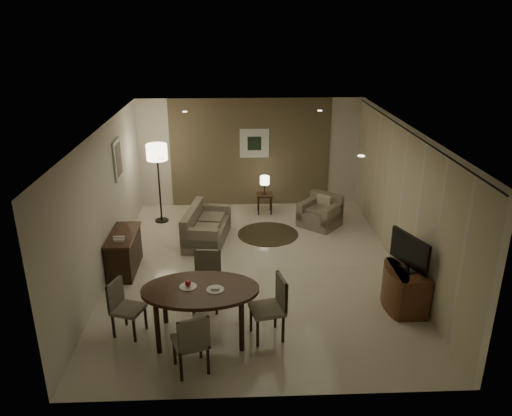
{
  "coord_description": "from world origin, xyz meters",
  "views": [
    {
      "loc": [
        -0.37,
        -8.55,
        4.53
      ],
      "look_at": [
        0.0,
        0.2,
        1.15
      ],
      "focal_mm": 35.0,
      "sensor_mm": 36.0,
      "label": 1
    }
  ],
  "objects_px": {
    "dining_table": "(201,312)",
    "chair_near": "(190,340)",
    "chair_right": "(267,308)",
    "armchair": "(320,211)",
    "floor_lamp": "(159,184)",
    "side_table": "(265,203)",
    "sofa": "(207,225)",
    "console_desk": "(124,252)",
    "tv_cabinet": "(406,288)",
    "chair_left": "(128,309)",
    "chair_far": "(206,282)"
  },
  "relations": [
    {
      "from": "sofa",
      "to": "chair_near",
      "type": "bearing_deg",
      "value": -170.93
    },
    {
      "from": "dining_table",
      "to": "side_table",
      "type": "relative_size",
      "value": 3.55
    },
    {
      "from": "floor_lamp",
      "to": "armchair",
      "type": "bearing_deg",
      "value": -6.82
    },
    {
      "from": "chair_far",
      "to": "floor_lamp",
      "type": "bearing_deg",
      "value": 114.39
    },
    {
      "from": "chair_near",
      "to": "chair_left",
      "type": "relative_size",
      "value": 1.06
    },
    {
      "from": "dining_table",
      "to": "floor_lamp",
      "type": "relative_size",
      "value": 0.93
    },
    {
      "from": "chair_left",
      "to": "sofa",
      "type": "bearing_deg",
      "value": 2.09
    },
    {
      "from": "chair_far",
      "to": "floor_lamp",
      "type": "distance_m",
      "value": 4.02
    },
    {
      "from": "side_table",
      "to": "chair_right",
      "type": "bearing_deg",
      "value": -93.01
    },
    {
      "from": "tv_cabinet",
      "to": "side_table",
      "type": "distance_m",
      "value": 4.82
    },
    {
      "from": "sofa",
      "to": "floor_lamp",
      "type": "xyz_separation_m",
      "value": [
        -1.13,
        1.16,
        0.56
      ]
    },
    {
      "from": "tv_cabinet",
      "to": "chair_near",
      "type": "relative_size",
      "value": 0.97
    },
    {
      "from": "tv_cabinet",
      "to": "dining_table",
      "type": "relative_size",
      "value": 0.52
    },
    {
      "from": "dining_table",
      "to": "chair_near",
      "type": "bearing_deg",
      "value": -97.48
    },
    {
      "from": "tv_cabinet",
      "to": "chair_left",
      "type": "xyz_separation_m",
      "value": [
        -4.41,
        -0.55,
        0.08
      ]
    },
    {
      "from": "sofa",
      "to": "armchair",
      "type": "bearing_deg",
      "value": -65.08
    },
    {
      "from": "dining_table",
      "to": "sofa",
      "type": "distance_m",
      "value": 3.43
    },
    {
      "from": "chair_far",
      "to": "side_table",
      "type": "bearing_deg",
      "value": 80.12
    },
    {
      "from": "console_desk",
      "to": "tv_cabinet",
      "type": "height_order",
      "value": "console_desk"
    },
    {
      "from": "tv_cabinet",
      "to": "side_table",
      "type": "xyz_separation_m",
      "value": [
        -2.08,
        4.35,
        -0.11
      ]
    },
    {
      "from": "chair_near",
      "to": "armchair",
      "type": "xyz_separation_m",
      "value": [
        2.56,
        4.9,
        -0.1
      ]
    },
    {
      "from": "console_desk",
      "to": "chair_near",
      "type": "relative_size",
      "value": 1.3
    },
    {
      "from": "console_desk",
      "to": "side_table",
      "type": "bearing_deg",
      "value": 45.38
    },
    {
      "from": "chair_right",
      "to": "armchair",
      "type": "relative_size",
      "value": 1.21
    },
    {
      "from": "dining_table",
      "to": "chair_left",
      "type": "xyz_separation_m",
      "value": [
        -1.1,
        0.11,
        0.03
      ]
    },
    {
      "from": "tv_cabinet",
      "to": "dining_table",
      "type": "height_order",
      "value": "dining_table"
    },
    {
      "from": "sofa",
      "to": "side_table",
      "type": "xyz_separation_m",
      "value": [
        1.33,
        1.58,
        -0.12
      ]
    },
    {
      "from": "tv_cabinet",
      "to": "sofa",
      "type": "relative_size",
      "value": 0.58
    },
    {
      "from": "dining_table",
      "to": "armchair",
      "type": "xyz_separation_m",
      "value": [
        2.46,
        4.14,
        -0.05
      ]
    },
    {
      "from": "dining_table",
      "to": "sofa",
      "type": "relative_size",
      "value": 1.12
    },
    {
      "from": "chair_near",
      "to": "sofa",
      "type": "height_order",
      "value": "chair_near"
    },
    {
      "from": "tv_cabinet",
      "to": "floor_lamp",
      "type": "xyz_separation_m",
      "value": [
        -4.54,
        3.92,
        0.58
      ]
    },
    {
      "from": "armchair",
      "to": "floor_lamp",
      "type": "height_order",
      "value": "floor_lamp"
    },
    {
      "from": "tv_cabinet",
      "to": "chair_far",
      "type": "relative_size",
      "value": 0.95
    },
    {
      "from": "tv_cabinet",
      "to": "floor_lamp",
      "type": "distance_m",
      "value": 6.03
    },
    {
      "from": "tv_cabinet",
      "to": "chair_left",
      "type": "distance_m",
      "value": 4.45
    },
    {
      "from": "dining_table",
      "to": "chair_near",
      "type": "relative_size",
      "value": 1.87
    },
    {
      "from": "chair_left",
      "to": "floor_lamp",
      "type": "relative_size",
      "value": 0.47
    },
    {
      "from": "console_desk",
      "to": "chair_left",
      "type": "distance_m",
      "value": 2.11
    },
    {
      "from": "dining_table",
      "to": "chair_right",
      "type": "distance_m",
      "value": 0.98
    },
    {
      "from": "console_desk",
      "to": "sofa",
      "type": "relative_size",
      "value": 0.78
    },
    {
      "from": "chair_left",
      "to": "floor_lamp",
      "type": "xyz_separation_m",
      "value": [
        -0.12,
        4.47,
        0.49
      ]
    },
    {
      "from": "tv_cabinet",
      "to": "chair_far",
      "type": "xyz_separation_m",
      "value": [
        -3.28,
        0.14,
        0.12
      ]
    },
    {
      "from": "console_desk",
      "to": "chair_far",
      "type": "xyz_separation_m",
      "value": [
        1.61,
        -1.36,
        0.1
      ]
    },
    {
      "from": "sofa",
      "to": "floor_lamp",
      "type": "distance_m",
      "value": 1.71
    },
    {
      "from": "chair_right",
      "to": "floor_lamp",
      "type": "bearing_deg",
      "value": -167.31
    },
    {
      "from": "chair_near",
      "to": "side_table",
      "type": "bearing_deg",
      "value": -122.61
    },
    {
      "from": "dining_table",
      "to": "chair_left",
      "type": "height_order",
      "value": "chair_left"
    },
    {
      "from": "chair_near",
      "to": "floor_lamp",
      "type": "xyz_separation_m",
      "value": [
        -1.12,
        5.34,
        0.46
      ]
    },
    {
      "from": "console_desk",
      "to": "tv_cabinet",
      "type": "xyz_separation_m",
      "value": [
        4.89,
        -1.5,
        -0.03
      ]
    }
  ]
}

